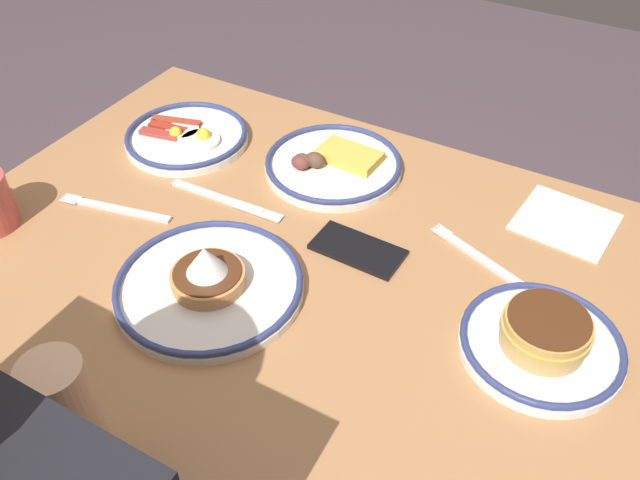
# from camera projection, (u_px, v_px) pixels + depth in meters

# --- Properties ---
(dining_table) EXTENTS (1.12, 0.82, 0.75)m
(dining_table) POSITION_uv_depth(u_px,v_px,m) (291.00, 309.00, 1.13)
(dining_table) COLOR #A67246
(dining_table) RESTS_ON ground_plane
(plate_near_main) EXTENTS (0.23, 0.23, 0.04)m
(plate_near_main) POSITION_uv_depth(u_px,v_px,m) (187.00, 136.00, 1.28)
(plate_near_main) COLOR white
(plate_near_main) RESTS_ON dining_table
(plate_center_pancakes) EXTENTS (0.28, 0.28, 0.09)m
(plate_center_pancakes) POSITION_uv_depth(u_px,v_px,m) (209.00, 283.00, 0.98)
(plate_center_pancakes) COLOR silver
(plate_center_pancakes) RESTS_ON dining_table
(plate_far_companion) EXTENTS (0.25, 0.25, 0.04)m
(plate_far_companion) POSITION_uv_depth(u_px,v_px,m) (333.00, 164.00, 1.21)
(plate_far_companion) COLOR silver
(plate_far_companion) RESTS_ON dining_table
(plate_far_side) EXTENTS (0.22, 0.22, 0.06)m
(plate_far_side) POSITION_uv_depth(u_px,v_px,m) (543.00, 340.00, 0.89)
(plate_far_side) COLOR white
(plate_far_side) RESTS_ON dining_table
(cell_phone) EXTENTS (0.15, 0.08, 0.01)m
(cell_phone) POSITION_uv_depth(u_px,v_px,m) (358.00, 250.00, 1.05)
(cell_phone) COLOR black
(cell_phone) RESTS_ON dining_table
(paper_napkin) EXTENTS (0.16, 0.15, 0.00)m
(paper_napkin) POSITION_uv_depth(u_px,v_px,m) (565.00, 222.00, 1.11)
(paper_napkin) COLOR white
(paper_napkin) RESTS_ON dining_table
(fork_near) EXTENTS (0.18, 0.08, 0.01)m
(fork_near) POSITION_uv_depth(u_px,v_px,m) (478.00, 256.00, 1.04)
(fork_near) COLOR silver
(fork_near) RESTS_ON dining_table
(fork_far) EXTENTS (0.20, 0.06, 0.01)m
(fork_far) POSITION_uv_depth(u_px,v_px,m) (114.00, 208.00, 1.13)
(fork_far) COLOR silver
(fork_far) RESTS_ON dining_table
(butter_knife) EXTENTS (0.22, 0.02, 0.01)m
(butter_knife) POSITION_uv_depth(u_px,v_px,m) (226.00, 200.00, 1.15)
(butter_knife) COLOR silver
(butter_knife) RESTS_ON dining_table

